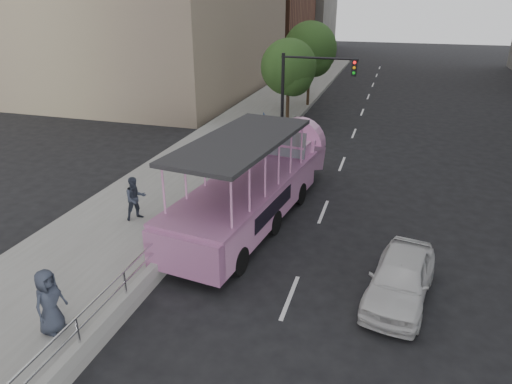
{
  "coord_description": "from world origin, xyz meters",
  "views": [
    {
      "loc": [
        3.28,
        -12.81,
        8.11
      ],
      "look_at": [
        -1.18,
        1.75,
        1.53
      ],
      "focal_mm": 32.0,
      "sensor_mm": 36.0,
      "label": 1
    }
  ],
  "objects_px": {
    "car": "(400,278)",
    "parking_sign": "(264,133)",
    "street_tree_near": "(290,69)",
    "traffic_signal": "(304,85)",
    "pedestrian_far": "(49,301)",
    "duck_boat": "(258,184)",
    "street_tree_far": "(311,51)",
    "pedestrian_mid": "(135,198)"
  },
  "relations": [
    {
      "from": "car",
      "to": "pedestrian_far",
      "type": "bearing_deg",
      "value": -142.76
    },
    {
      "from": "pedestrian_mid",
      "to": "pedestrian_far",
      "type": "xyz_separation_m",
      "value": [
        1.28,
        -6.2,
        0.04
      ]
    },
    {
      "from": "car",
      "to": "pedestrian_mid",
      "type": "xyz_separation_m",
      "value": [
        -9.6,
        1.83,
        0.45
      ]
    },
    {
      "from": "car",
      "to": "parking_sign",
      "type": "bearing_deg",
      "value": 134.5
    },
    {
      "from": "duck_boat",
      "to": "parking_sign",
      "type": "bearing_deg",
      "value": 103.9
    },
    {
      "from": "car",
      "to": "street_tree_near",
      "type": "relative_size",
      "value": 0.7
    },
    {
      "from": "parking_sign",
      "to": "traffic_signal",
      "type": "height_order",
      "value": "traffic_signal"
    },
    {
      "from": "pedestrian_mid",
      "to": "street_tree_near",
      "type": "height_order",
      "value": "street_tree_near"
    },
    {
      "from": "street_tree_near",
      "to": "street_tree_far",
      "type": "bearing_deg",
      "value": 88.09
    },
    {
      "from": "pedestrian_far",
      "to": "street_tree_near",
      "type": "distance_m",
      "value": 21.59
    },
    {
      "from": "street_tree_near",
      "to": "street_tree_far",
      "type": "xyz_separation_m",
      "value": [
        0.2,
        6.0,
        0.49
      ]
    },
    {
      "from": "car",
      "to": "traffic_signal",
      "type": "height_order",
      "value": "traffic_signal"
    },
    {
      "from": "pedestrian_far",
      "to": "traffic_signal",
      "type": "distance_m",
      "value": 18.31
    },
    {
      "from": "traffic_signal",
      "to": "parking_sign",
      "type": "bearing_deg",
      "value": -107.91
    },
    {
      "from": "pedestrian_mid",
      "to": "traffic_signal",
      "type": "height_order",
      "value": "traffic_signal"
    },
    {
      "from": "traffic_signal",
      "to": "street_tree_far",
      "type": "relative_size",
      "value": 0.81
    },
    {
      "from": "traffic_signal",
      "to": "pedestrian_far",
      "type": "bearing_deg",
      "value": -98.22
    },
    {
      "from": "pedestrian_far",
      "to": "traffic_signal",
      "type": "xyz_separation_m",
      "value": [
        2.6,
        17.98,
        2.32
      ]
    },
    {
      "from": "pedestrian_far",
      "to": "parking_sign",
      "type": "distance_m",
      "value": 14.33
    },
    {
      "from": "car",
      "to": "parking_sign",
      "type": "xyz_separation_m",
      "value": [
        -6.92,
        9.89,
        1.0
      ]
    },
    {
      "from": "street_tree_near",
      "to": "street_tree_far",
      "type": "distance_m",
      "value": 6.02
    },
    {
      "from": "car",
      "to": "street_tree_near",
      "type": "xyz_separation_m",
      "value": [
        -7.31,
        17.04,
        3.13
      ]
    },
    {
      "from": "parking_sign",
      "to": "pedestrian_mid",
      "type": "bearing_deg",
      "value": -108.36
    },
    {
      "from": "traffic_signal",
      "to": "street_tree_near",
      "type": "xyz_separation_m",
      "value": [
        -1.6,
        3.43,
        0.32
      ]
    },
    {
      "from": "parking_sign",
      "to": "street_tree_near",
      "type": "distance_m",
      "value": 7.47
    },
    {
      "from": "pedestrian_mid",
      "to": "street_tree_near",
      "type": "distance_m",
      "value": 15.61
    },
    {
      "from": "duck_boat",
      "to": "street_tree_far",
      "type": "xyz_separation_m",
      "value": [
        -1.63,
        18.95,
        2.98
      ]
    },
    {
      "from": "duck_boat",
      "to": "street_tree_far",
      "type": "distance_m",
      "value": 19.25
    },
    {
      "from": "pedestrian_mid",
      "to": "pedestrian_far",
      "type": "relative_size",
      "value": 0.95
    },
    {
      "from": "pedestrian_mid",
      "to": "traffic_signal",
      "type": "relative_size",
      "value": 0.32
    },
    {
      "from": "car",
      "to": "street_tree_near",
      "type": "bearing_deg",
      "value": 122.74
    },
    {
      "from": "pedestrian_far",
      "to": "parking_sign",
      "type": "relative_size",
      "value": 0.66
    },
    {
      "from": "duck_boat",
      "to": "street_tree_far",
      "type": "height_order",
      "value": "street_tree_far"
    },
    {
      "from": "pedestrian_mid",
      "to": "street_tree_far",
      "type": "xyz_separation_m",
      "value": [
        2.48,
        21.21,
        3.17
      ]
    },
    {
      "from": "pedestrian_far",
      "to": "traffic_signal",
      "type": "relative_size",
      "value": 0.34
    },
    {
      "from": "duck_boat",
      "to": "traffic_signal",
      "type": "height_order",
      "value": "traffic_signal"
    },
    {
      "from": "street_tree_near",
      "to": "street_tree_far",
      "type": "height_order",
      "value": "street_tree_far"
    },
    {
      "from": "traffic_signal",
      "to": "street_tree_far",
      "type": "xyz_separation_m",
      "value": [
        -1.4,
        9.43,
        0.81
      ]
    },
    {
      "from": "car",
      "to": "pedestrian_mid",
      "type": "bearing_deg",
      "value": 178.73
    },
    {
      "from": "street_tree_far",
      "to": "pedestrian_far",
      "type": "bearing_deg",
      "value": -92.5
    },
    {
      "from": "parking_sign",
      "to": "traffic_signal",
      "type": "xyz_separation_m",
      "value": [
        1.2,
        3.72,
        1.81
      ]
    },
    {
      "from": "parking_sign",
      "to": "duck_boat",
      "type": "bearing_deg",
      "value": -76.1
    }
  ]
}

